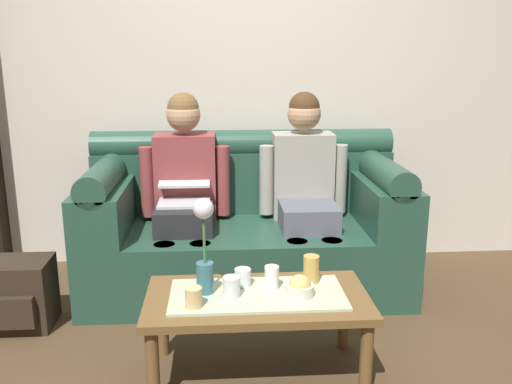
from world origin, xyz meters
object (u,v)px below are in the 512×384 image
object	(u,v)px
person_right	(305,184)
cup_far_center	(311,269)
cup_near_right	(194,297)
flower_vase	(204,246)
backpack_left	(21,294)
coffee_table	(257,306)
person_left	(185,186)
cup_far_left	(232,287)
couch	(245,228)
cup_near_left	(272,277)
snack_bowl	(300,288)
cup_far_right	(243,277)

from	to	relation	value
person_right	cup_far_center	distance (m)	0.96
person_right	cup_near_right	xyz separation A→B (m)	(-0.65, -1.16, -0.21)
flower_vase	backpack_left	world-z (taller)	flower_vase
coffee_table	person_left	bearing A→B (deg)	109.74
coffee_table	cup_far_center	xyz separation A→B (m)	(0.26, 0.11, 0.12)
person_right	cup_far_left	size ratio (longest dim) A/B	13.49
couch	person_right	xyz separation A→B (m)	(0.37, -0.00, 0.28)
flower_vase	cup_near_right	size ratio (longest dim) A/B	5.08
cup_near_left	cup_far_center	xyz separation A→B (m)	(0.19, 0.06, 0.01)
person_left	snack_bowl	bearing A→B (deg)	-62.53
couch	backpack_left	xyz separation A→B (m)	(-1.24, -0.49, -0.19)
cup_near_left	cup_near_right	xyz separation A→B (m)	(-0.35, -0.16, -0.01)
person_left	coffee_table	size ratio (longest dim) A/B	1.22
couch	cup_far_left	xyz separation A→B (m)	(-0.12, -1.06, 0.08)
snack_bowl	backpack_left	world-z (taller)	snack_bowl
snack_bowl	backpack_left	xyz separation A→B (m)	(-1.43, 0.59, -0.26)
cup_near_left	coffee_table	bearing A→B (deg)	-144.98
cup_far_center	person_left	bearing A→B (deg)	124.27
cup_far_center	cup_near_left	bearing A→B (deg)	-162.15
cup_near_right	backpack_left	bearing A→B (deg)	145.15
cup_near_right	cup_far_center	world-z (taller)	cup_far_center
cup_far_center	flower_vase	bearing A→B (deg)	-170.39
snack_bowl	cup_far_right	bearing A→B (deg)	152.83
flower_vase	cup_far_left	size ratio (longest dim) A/B	4.84
person_right	backpack_left	xyz separation A→B (m)	(-1.62, -0.48, -0.47)
flower_vase	cup_near_right	bearing A→B (deg)	-108.08
cup_near_left	cup_far_left	world-z (taller)	cup_near_left
coffee_table	backpack_left	size ratio (longest dim) A/B	2.66
cup_far_left	person_left	bearing A→B (deg)	103.65
person_right	snack_bowl	size ratio (longest dim) A/B	9.65
cup_far_right	cup_far_left	bearing A→B (deg)	-116.13
coffee_table	cup_near_right	world-z (taller)	cup_near_right
cup_near_right	cup_near_left	bearing A→B (deg)	25.06
person_left	cup_near_right	xyz separation A→B (m)	(0.10, -1.16, -0.21)
person_left	backpack_left	world-z (taller)	person_left
cup_near_right	snack_bowl	bearing A→B (deg)	9.61
flower_vase	cup_far_right	world-z (taller)	flower_vase
cup_far_left	cup_far_right	world-z (taller)	cup_far_left
backpack_left	flower_vase	bearing A→B (deg)	-27.71
cup_far_center	cup_far_right	size ratio (longest dim) A/B	1.59
flower_vase	cup_far_right	distance (m)	0.26
cup_far_right	backpack_left	distance (m)	1.30
person_right	cup_far_right	xyz separation A→B (m)	(-0.43, -0.95, -0.21)
person_left	coffee_table	xyz separation A→B (m)	(0.37, -1.04, -0.31)
person_left	person_right	world-z (taller)	same
flower_vase	backpack_left	xyz separation A→B (m)	(-1.01, 0.53, -0.45)
person_left	cup_far_center	size ratio (longest dim) A/B	9.51
person_right	flower_vase	size ratio (longest dim) A/B	2.79
flower_vase	cup_far_center	distance (m)	0.52
cup_near_left	cup_far_center	distance (m)	0.20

